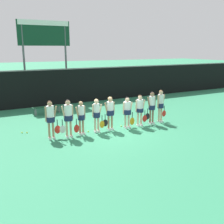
% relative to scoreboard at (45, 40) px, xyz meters
% --- Properties ---
extents(ground_plane, '(140.00, 140.00, 0.00)m').
position_rel_scoreboard_xyz_m(ground_plane, '(1.01, -8.28, -4.59)').
color(ground_plane, '#2D7F56').
extents(fence_windscreen, '(60.00, 0.08, 2.59)m').
position_rel_scoreboard_xyz_m(fence_windscreen, '(1.01, -1.14, -3.29)').
color(fence_windscreen, black).
rests_on(fence_windscreen, ground_plane).
extents(scoreboard, '(3.72, 0.15, 5.91)m').
position_rel_scoreboard_xyz_m(scoreboard, '(0.00, 0.00, 0.00)').
color(scoreboard, '#515156').
rests_on(scoreboard, ground_plane).
extents(bench_courtside, '(1.85, 0.49, 0.47)m').
position_rel_scoreboard_xyz_m(bench_courtside, '(-0.95, -3.40, -4.19)').
color(bench_courtside, '#19472D').
rests_on(bench_courtside, ground_plane).
extents(player_0, '(0.65, 0.38, 1.76)m').
position_rel_scoreboard_xyz_m(player_0, '(-2.01, -8.19, -3.55)').
color(player_0, tan).
rests_on(player_0, ground_plane).
extents(player_1, '(0.67, 0.40, 1.77)m').
position_rel_scoreboard_xyz_m(player_1, '(-1.25, -8.34, -3.54)').
color(player_1, tan).
rests_on(player_1, ground_plane).
extents(player_2, '(0.61, 0.33, 1.60)m').
position_rel_scoreboard_xyz_m(player_2, '(-0.58, -8.24, -3.67)').
color(player_2, tan).
rests_on(player_2, ground_plane).
extents(player_3, '(0.60, 0.34, 1.65)m').
position_rel_scoreboard_xyz_m(player_3, '(0.22, -8.24, -3.63)').
color(player_3, beige).
rests_on(player_3, ground_plane).
extents(player_4, '(0.67, 0.39, 1.69)m').
position_rel_scoreboard_xyz_m(player_4, '(0.95, -8.24, -3.59)').
color(player_4, tan).
rests_on(player_4, ground_plane).
extents(player_5, '(0.68, 0.41, 1.61)m').
position_rel_scoreboard_xyz_m(player_5, '(1.87, -8.37, -3.64)').
color(player_5, beige).
rests_on(player_5, ground_plane).
extents(player_6, '(0.67, 0.40, 1.66)m').
position_rel_scoreboard_xyz_m(player_6, '(2.65, -8.36, -3.61)').
color(player_6, beige).
rests_on(player_6, ground_plane).
extents(player_7, '(0.64, 0.35, 1.76)m').
position_rel_scoreboard_xyz_m(player_7, '(3.41, -8.35, -3.55)').
color(player_7, '#8C664C').
rests_on(player_7, ground_plane).
extents(player_8, '(0.63, 0.35, 1.80)m').
position_rel_scoreboard_xyz_m(player_8, '(4.05, -8.30, -3.53)').
color(player_8, tan).
rests_on(player_8, ground_plane).
extents(tennis_ball_0, '(0.07, 0.07, 0.07)m').
position_rel_scoreboard_xyz_m(tennis_ball_0, '(-2.84, -6.81, -4.56)').
color(tennis_ball_0, '#CCE033').
rests_on(tennis_ball_0, ground_plane).
extents(tennis_ball_1, '(0.07, 0.07, 0.07)m').
position_rel_scoreboard_xyz_m(tennis_ball_1, '(1.71, -8.04, -4.56)').
color(tennis_ball_1, '#CCE033').
rests_on(tennis_ball_1, ground_plane).
extents(tennis_ball_2, '(0.07, 0.07, 0.07)m').
position_rel_scoreboard_xyz_m(tennis_ball_2, '(-0.16, -8.07, -4.56)').
color(tennis_ball_2, '#CCE033').
rests_on(tennis_ball_2, ground_plane).
extents(tennis_ball_3, '(0.07, 0.07, 0.07)m').
position_rel_scoreboard_xyz_m(tennis_ball_3, '(1.83, -6.55, -4.56)').
color(tennis_ball_3, '#CCE033').
rests_on(tennis_ball_3, ground_plane).
extents(tennis_ball_4, '(0.07, 0.07, 0.07)m').
position_rel_scoreboard_xyz_m(tennis_ball_4, '(-3.05, -6.71, -4.56)').
color(tennis_ball_4, '#CCE033').
rests_on(tennis_ball_4, ground_plane).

